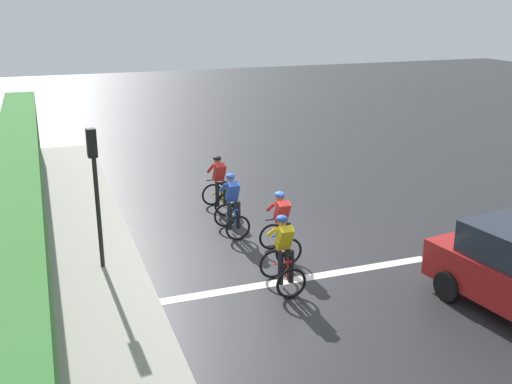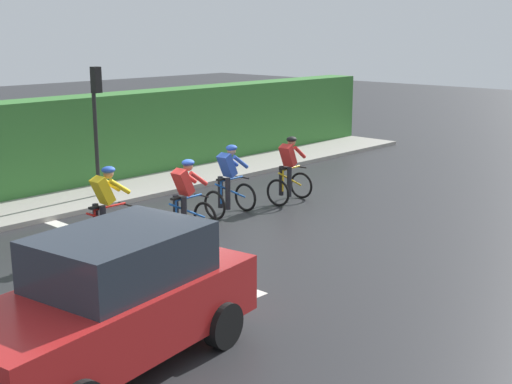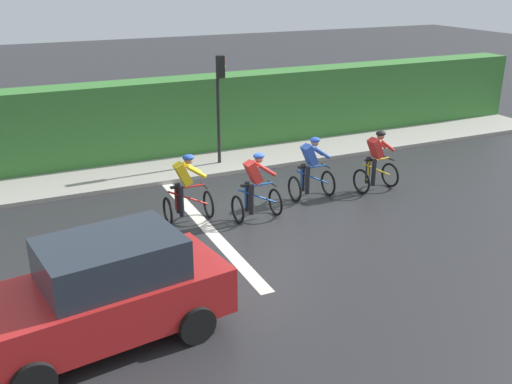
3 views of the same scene
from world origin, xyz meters
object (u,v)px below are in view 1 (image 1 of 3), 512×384
cyclist_second (232,206)px  cyclist_fourth (283,255)px  cyclist_mid (281,227)px  cyclist_lead (219,185)px  traffic_light_near_crossing (95,178)px

cyclist_second → cyclist_fourth: bearing=-89.0°
cyclist_second → cyclist_mid: 1.98m
cyclist_lead → cyclist_second: size_ratio=1.00×
cyclist_fourth → traffic_light_near_crossing: (-3.58, 2.30, 1.43)m
cyclist_mid → cyclist_lead: bearing=96.5°
traffic_light_near_crossing → cyclist_fourth: bearing=-32.7°
cyclist_second → cyclist_mid: (0.63, -1.88, 0.00)m
cyclist_mid → traffic_light_near_crossing: 4.46m
cyclist_mid → cyclist_fourth: bearing=-110.5°
cyclist_lead → cyclist_mid: 3.80m
cyclist_lead → cyclist_fourth: size_ratio=1.00×
cyclist_lead → traffic_light_near_crossing: 5.01m
cyclist_second → traffic_light_near_crossing: traffic_light_near_crossing is taller
cyclist_fourth → cyclist_lead: bearing=88.4°
cyclist_fourth → traffic_light_near_crossing: traffic_light_near_crossing is taller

